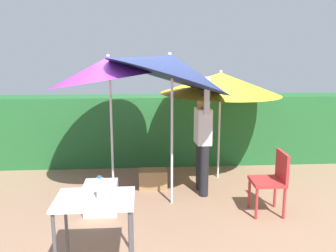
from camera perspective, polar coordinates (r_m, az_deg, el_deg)
ground_plane at (r=5.65m, az=0.21°, el=-11.61°), size 24.00×24.00×0.00m
hedge_row at (r=7.31m, az=-0.89°, el=-0.58°), size 8.00×0.70×1.39m
umbrella_rainbow at (r=5.56m, az=-9.39°, el=9.06°), size 1.94×1.91×2.35m
umbrella_orange at (r=6.32m, az=8.37°, el=6.72°), size 2.10×2.10×1.94m
umbrella_yellow at (r=5.11m, az=0.45°, el=9.41°), size 1.89×1.85×2.53m
person_vendor at (r=5.66m, az=5.56°, el=-1.66°), size 0.24×0.55×1.88m
chair_plastic at (r=5.23m, az=16.30°, el=-8.01°), size 0.45×0.45×0.89m
cooler_box at (r=5.23m, az=-10.62°, el=-11.14°), size 0.46×0.39×0.44m
crate_cardboard at (r=6.05m, az=-2.41°, el=-8.44°), size 0.47×0.29×0.32m
folding_table at (r=3.80m, az=-11.54°, el=-12.53°), size 0.80×0.60×0.78m
bottle_water at (r=3.69m, az=-10.80°, el=-9.69°), size 0.07×0.07×0.24m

